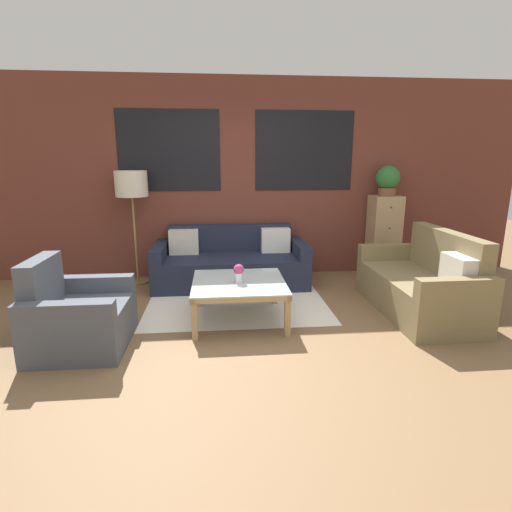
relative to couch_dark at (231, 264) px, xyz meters
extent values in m
plane|color=brown|center=(0.13, -1.95, -0.28)|extent=(16.00, 16.00, 0.00)
cube|color=brown|center=(0.13, 0.49, 1.12)|extent=(8.40, 0.08, 2.80)
cube|color=black|center=(-0.82, 0.44, 1.52)|extent=(1.40, 0.01, 1.10)
cube|color=black|center=(1.08, 0.44, 1.52)|extent=(1.40, 0.01, 1.10)
cube|color=silver|center=(0.04, -0.73, -0.28)|extent=(2.12, 1.69, 0.00)
cube|color=#1E2338|center=(0.00, -0.13, -0.08)|extent=(1.74, 0.72, 0.40)
cube|color=#1E2338|center=(0.00, 0.31, 0.11)|extent=(1.74, 0.16, 0.78)
cube|color=#1E2338|center=(-0.95, -0.05, 0.01)|extent=(0.16, 0.88, 0.58)
cube|color=#1E2338|center=(0.95, -0.05, 0.01)|extent=(0.16, 0.88, 0.58)
cube|color=beige|center=(-0.64, 0.15, 0.29)|extent=(0.40, 0.16, 0.34)
cube|color=white|center=(0.64, 0.15, 0.29)|extent=(0.40, 0.16, 0.34)
cube|color=olive|center=(1.96, -1.26, -0.07)|extent=(0.64, 1.38, 0.42)
cube|color=olive|center=(2.36, -1.26, 0.18)|extent=(0.16, 1.38, 0.92)
cube|color=olive|center=(2.04, -0.50, 0.03)|extent=(0.80, 0.14, 0.62)
cube|color=olive|center=(2.04, -2.01, 0.03)|extent=(0.80, 0.14, 0.62)
cube|color=beige|center=(2.20, -1.72, 0.31)|extent=(0.16, 0.40, 0.34)
cube|color=#474C56|center=(-1.34, -1.78, -0.08)|extent=(0.64, 0.63, 0.40)
cube|color=#474C56|center=(-1.74, -1.78, 0.14)|extent=(0.16, 0.63, 0.84)
cube|color=#474C56|center=(-1.42, -2.17, 0.00)|extent=(0.80, 0.14, 0.56)
cube|color=#474C56|center=(-1.42, -1.40, 0.00)|extent=(0.80, 0.14, 0.56)
cube|color=silver|center=(0.04, -1.31, 0.15)|extent=(0.97, 0.97, 0.01)
cube|color=tan|center=(0.04, -1.77, 0.12)|extent=(0.97, 0.05, 0.05)
cube|color=tan|center=(0.04, -0.85, 0.12)|extent=(0.97, 0.05, 0.05)
cube|color=tan|center=(-0.42, -1.31, 0.12)|extent=(0.05, 0.97, 0.05)
cube|color=tan|center=(0.50, -1.31, 0.12)|extent=(0.05, 0.97, 0.05)
cube|color=tan|center=(-0.40, -1.76, -0.07)|extent=(0.05, 0.05, 0.42)
cube|color=tan|center=(0.49, -1.76, -0.07)|extent=(0.06, 0.05, 0.42)
cube|color=tan|center=(-0.40, -0.86, -0.07)|extent=(0.05, 0.06, 0.42)
cube|color=tan|center=(0.49, -0.86, -0.07)|extent=(0.06, 0.06, 0.42)
cylinder|color=olive|center=(-1.30, 0.15, -0.27)|extent=(0.28, 0.28, 0.02)
cylinder|color=olive|center=(-1.30, 0.15, 0.33)|extent=(0.03, 0.03, 1.18)
cylinder|color=beige|center=(-1.30, 0.15, 1.09)|extent=(0.42, 0.42, 0.34)
cube|color=tan|center=(2.25, 0.23, 0.31)|extent=(0.41, 0.37, 1.18)
sphere|color=#38332D|center=(2.25, 0.04, 0.75)|extent=(0.02, 0.02, 0.02)
sphere|color=#38332D|center=(2.25, 0.04, 0.46)|extent=(0.02, 0.02, 0.02)
sphere|color=#38332D|center=(2.25, 0.04, 0.16)|extent=(0.02, 0.02, 0.02)
sphere|color=#38332D|center=(2.25, 0.04, -0.13)|extent=(0.02, 0.02, 0.02)
cylinder|color=brown|center=(2.25, 0.23, 0.96)|extent=(0.25, 0.25, 0.11)
sphere|color=#2D6B33|center=(2.25, 0.23, 1.15)|extent=(0.34, 0.34, 0.34)
cylinder|color=silver|center=(0.04, -1.36, 0.21)|extent=(0.07, 0.07, 0.10)
sphere|color=#9E3366|center=(0.04, -1.36, 0.30)|extent=(0.11, 0.11, 0.11)
camera|label=1|loc=(-0.16, -5.34, 1.41)|focal=28.00mm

